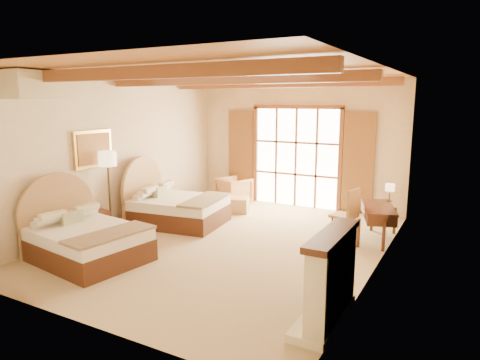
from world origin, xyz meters
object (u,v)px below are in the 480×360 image
Objects in this scene: bed_far at (173,206)px; armchair at (234,191)px; bed_near at (82,238)px; nightstand at (96,224)px; desk at (378,222)px.

armchair is (0.29, 2.25, -0.04)m from bed_far.
bed_near is 0.98× the size of bed_far.
armchair is at bearing 94.80° from bed_near.
desk is (4.97, 2.52, 0.10)m from nightstand.
bed_near is at bearing -158.69° from desk.
nightstand is at bearing -171.07° from desk.
bed_near is 2.72× the size of armchair.
bed_near is at bearing 109.00° from armchair.
desk is at bearing 47.56° from bed_near.
bed_near reaches higher than armchair.
bed_far reaches higher than armchair.
armchair reaches higher than nightstand.
bed_near is 5.51m from desk.
bed_far is 2.26m from armchair.
bed_far is 3.99× the size of nightstand.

